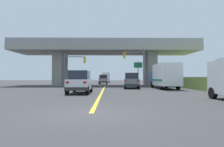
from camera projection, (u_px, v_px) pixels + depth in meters
name	position (u px, v px, depth m)	size (l,w,h in m)	color
ground	(105.00, 85.00, 36.75)	(160.00, 160.00, 0.00)	#353538
overpass_bridge	(105.00, 55.00, 36.87)	(31.88, 8.54, 7.82)	gray
lane_divider_stripe	(102.00, 91.00, 20.94)	(0.20, 25.89, 0.01)	yellow
suv_lead	(80.00, 82.00, 18.44)	(1.92, 4.70, 2.02)	silver
suv_crossing	(132.00, 81.00, 26.78)	(2.34, 4.76, 2.02)	slate
box_truck	(165.00, 76.00, 25.68)	(2.33, 7.14, 3.09)	navy
sedan_oncoming	(103.00, 79.00, 44.63)	(1.89, 4.58, 2.02)	silver
traffic_signal_nearside	(137.00, 62.00, 32.06)	(3.34, 0.36, 6.03)	slate
traffic_signal_farside	(72.00, 65.00, 31.28)	(3.37, 0.36, 5.20)	#56595E
highway_sign	(138.00, 68.00, 33.60)	(1.42, 0.17, 4.11)	#56595E
semi_truck_distant	(106.00, 77.00, 62.97)	(2.33, 7.13, 2.92)	red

